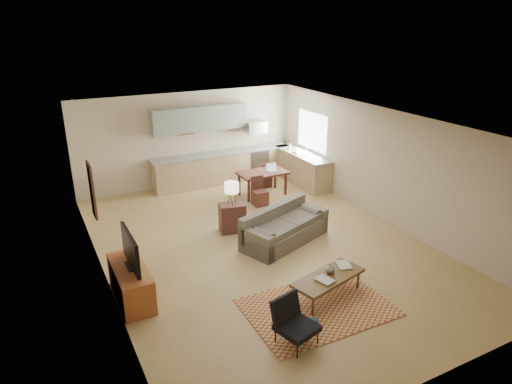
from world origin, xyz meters
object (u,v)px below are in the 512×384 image
armchair (297,324)px  sofa (285,226)px  console_table (232,218)px  dining_table (262,184)px  tv_credenza (131,283)px  coffee_table (328,286)px

armchair → sofa: bearing=47.3°
console_table → dining_table: bearing=56.6°
tv_credenza → dining_table: 5.53m
sofa → armchair: bearing=-137.9°
coffee_table → armchair: armchair is taller
console_table → dining_table: size_ratio=0.51×
coffee_table → tv_credenza: (-3.08, 1.53, 0.11)m
armchair → coffee_table: bearing=20.2°
tv_credenza → console_table: (2.70, 1.65, 0.02)m
sofa → dining_table: bearing=51.8°
coffee_table → console_table: 3.21m
tv_credenza → dining_table: dining_table is taller
sofa → console_table: bearing=108.7°
tv_credenza → console_table: console_table is taller
sofa → armchair: size_ratio=3.01×
sofa → armchair: (-1.57, -2.98, -0.02)m
tv_credenza → sofa: bearing=10.5°
tv_credenza → console_table: bearing=31.5°
armchair → tv_credenza: (-1.93, 2.34, -0.04)m
armchair → dining_table: 6.21m
sofa → coffee_table: sofa is taller
sofa → tv_credenza: (-3.51, -0.65, -0.06)m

